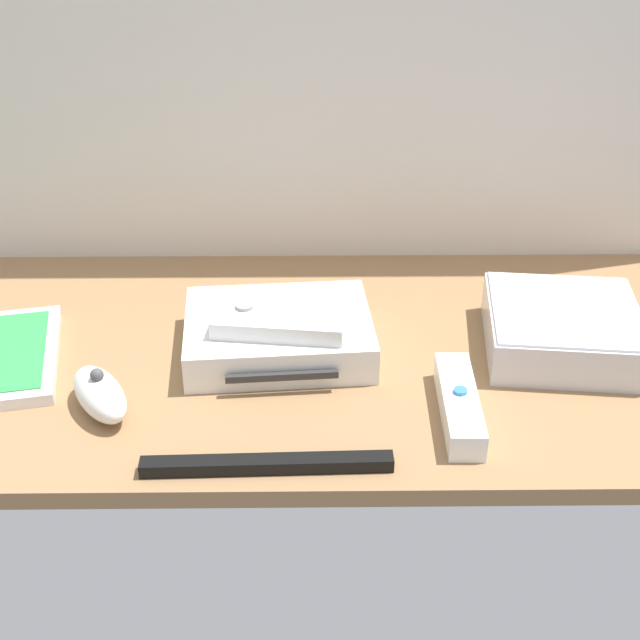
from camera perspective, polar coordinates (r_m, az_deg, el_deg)
name	(u,v)px	position (r cm, az deg, el deg)	size (l,w,h in cm)	color
ground_plane	(320,357)	(101.83, 0.00, -2.41)	(100.00, 48.00, 2.00)	#936D47
back_wall	(318,17)	(111.97, -0.14, 19.12)	(110.00, 1.20, 64.00)	silver
game_console	(278,336)	(99.82, -2.72, -1.02)	(22.17, 17.72, 4.40)	white
mini_computer	(563,330)	(103.78, 15.52, -0.60)	(18.76, 18.76, 5.30)	silver
remote_wand	(459,404)	(91.16, 9.03, -5.44)	(3.93, 14.88, 3.40)	white
remote_nunchuk	(100,394)	(93.42, -14.13, -4.68)	(8.99, 10.82, 5.10)	white
remote_classic_pad	(280,317)	(97.02, -2.60, 0.17)	(15.25, 9.67, 2.40)	white
sensor_bar	(267,464)	(84.12, -3.46, -9.35)	(24.00, 1.80, 1.40)	black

